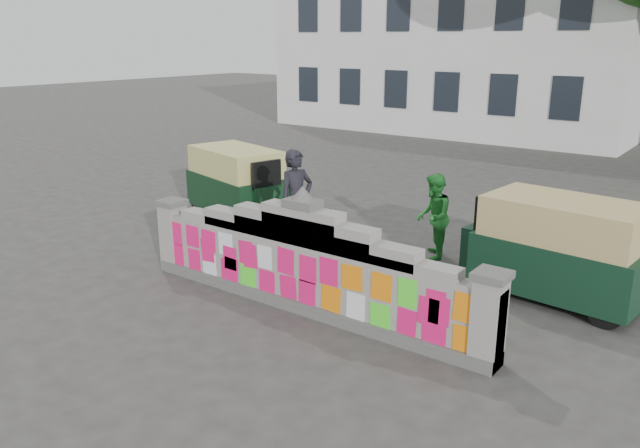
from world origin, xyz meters
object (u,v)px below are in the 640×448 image
object	(u,v)px
cyclist_rider	(297,213)
pedestrian	(433,217)
cyclist_bike	(297,233)
rickshaw_left	(238,181)
rickshaw_right	(557,247)

from	to	relation	value
cyclist_rider	pedestrian	distance (m)	2.63
cyclist_bike	rickshaw_left	distance (m)	3.63
cyclist_rider	rickshaw_right	world-z (taller)	cyclist_rider
rickshaw_right	cyclist_rider	bearing A→B (deg)	20.65
rickshaw_right	cyclist_bike	bearing A→B (deg)	20.65
cyclist_rider	rickshaw_left	world-z (taller)	cyclist_rider
pedestrian	rickshaw_right	size ratio (longest dim) A/B	0.54
cyclist_bike	cyclist_rider	bearing A→B (deg)	0.00
rickshaw_right	rickshaw_left	bearing A→B (deg)	1.82
cyclist_bike	rickshaw_left	world-z (taller)	rickshaw_left
rickshaw_right	pedestrian	bearing A→B (deg)	-6.54
cyclist_bike	pedestrian	distance (m)	2.64
cyclist_rider	pedestrian	world-z (taller)	cyclist_rider
pedestrian	rickshaw_left	bearing A→B (deg)	-114.56
pedestrian	cyclist_rider	bearing A→B (deg)	-73.54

